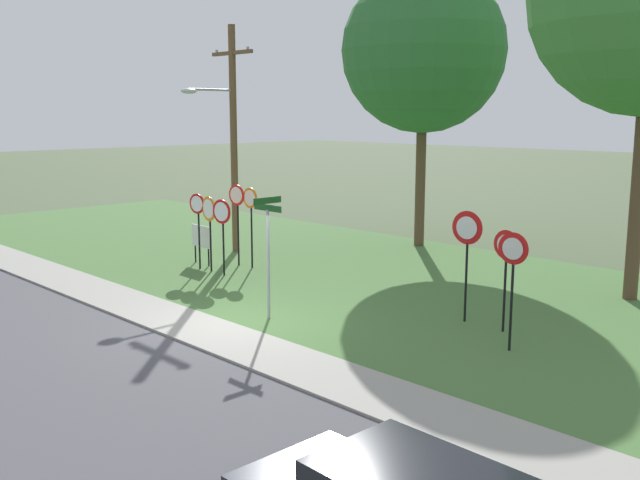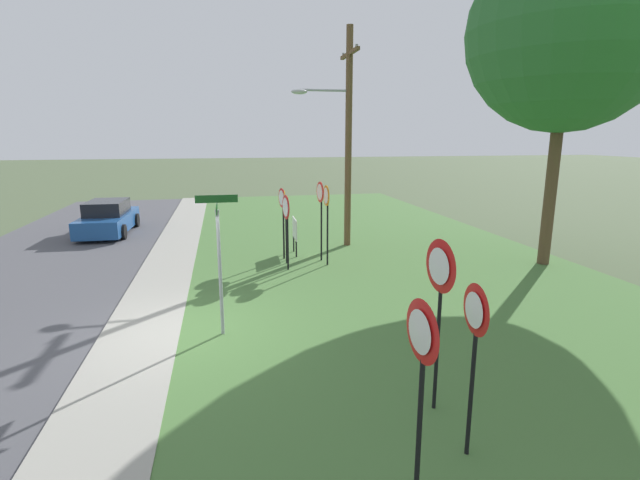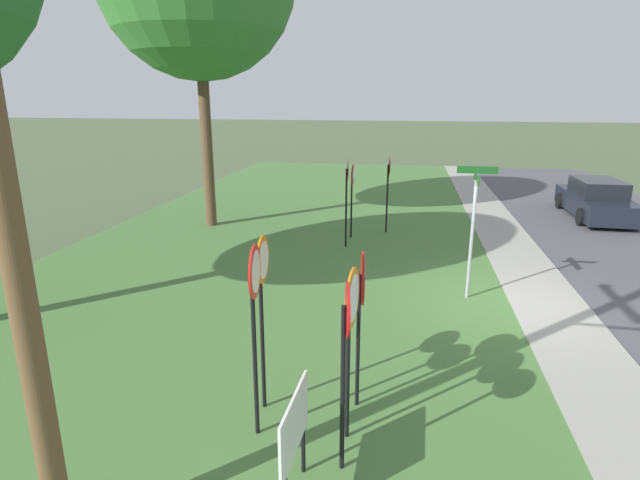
{
  "view_description": "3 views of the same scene",
  "coord_description": "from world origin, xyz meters",
  "px_view_note": "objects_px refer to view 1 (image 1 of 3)",
  "views": [
    {
      "loc": [
        12.86,
        -9.75,
        4.83
      ],
      "look_at": [
        -0.33,
        3.11,
        1.57
      ],
      "focal_mm": 40.43,
      "sensor_mm": 36.0,
      "label": 1
    },
    {
      "loc": [
        9.4,
        1.01,
        4.04
      ],
      "look_at": [
        -0.52,
        3.09,
        1.76
      ],
      "focal_mm": 26.02,
      "sensor_mm": 36.0,
      "label": 2
    },
    {
      "loc": [
        -10.53,
        2.3,
        4.32
      ],
      "look_at": [
        0.56,
        4.2,
        1.1
      ],
      "focal_mm": 28.51,
      "sensor_mm": 36.0,
      "label": 3
    }
  ],
  "objects_px": {
    "stop_sign_far_center": "(237,208)",
    "street_name_post": "(268,247)",
    "yield_sign_near_left": "(512,264)",
    "notice_board": "(202,238)",
    "stop_sign_far_left": "(198,215)",
    "oak_tree_left": "(424,51)",
    "utility_pole": "(230,131)",
    "stop_sign_near_right": "(251,211)",
    "yield_sign_near_right": "(505,257)",
    "stop_sign_near_left": "(222,221)",
    "yield_sign_far_left": "(467,239)",
    "stop_sign_far_right": "(209,217)"
  },
  "relations": [
    {
      "from": "stop_sign_near_right",
      "to": "yield_sign_near_right",
      "type": "relative_size",
      "value": 1.1
    },
    {
      "from": "yield_sign_near_left",
      "to": "street_name_post",
      "type": "height_order",
      "value": "street_name_post"
    },
    {
      "from": "stop_sign_far_center",
      "to": "yield_sign_near_left",
      "type": "xyz_separation_m",
      "value": [
        10.49,
        -1.2,
        -0.04
      ]
    },
    {
      "from": "stop_sign_far_center",
      "to": "notice_board",
      "type": "distance_m",
      "value": 1.58
    },
    {
      "from": "yield_sign_near_right",
      "to": "oak_tree_left",
      "type": "height_order",
      "value": "oak_tree_left"
    },
    {
      "from": "utility_pole",
      "to": "notice_board",
      "type": "distance_m",
      "value": 4.02
    },
    {
      "from": "stop_sign_far_left",
      "to": "yield_sign_near_left",
      "type": "distance_m",
      "value": 10.94
    },
    {
      "from": "stop_sign_near_right",
      "to": "notice_board",
      "type": "relative_size",
      "value": 2.02
    },
    {
      "from": "stop_sign_far_right",
      "to": "oak_tree_left",
      "type": "relative_size",
      "value": 0.24
    },
    {
      "from": "yield_sign_near_left",
      "to": "street_name_post",
      "type": "bearing_deg",
      "value": -164.12
    },
    {
      "from": "stop_sign_near_left",
      "to": "yield_sign_far_left",
      "type": "distance_m",
      "value": 7.88
    },
    {
      "from": "stop_sign_far_center",
      "to": "street_name_post",
      "type": "relative_size",
      "value": 0.9
    },
    {
      "from": "stop_sign_far_right",
      "to": "notice_board",
      "type": "distance_m",
      "value": 1.48
    },
    {
      "from": "stop_sign_near_right",
      "to": "street_name_post",
      "type": "bearing_deg",
      "value": -37.14
    },
    {
      "from": "yield_sign_near_left",
      "to": "street_name_post",
      "type": "distance_m",
      "value": 5.59
    },
    {
      "from": "stop_sign_near_right",
      "to": "stop_sign_far_center",
      "type": "bearing_deg",
      "value": -175.34
    },
    {
      "from": "stop_sign_far_left",
      "to": "stop_sign_near_right",
      "type": "bearing_deg",
      "value": 39.93
    },
    {
      "from": "notice_board",
      "to": "stop_sign_far_right",
      "type": "bearing_deg",
      "value": -20.89
    },
    {
      "from": "stop_sign_near_left",
      "to": "stop_sign_far_left",
      "type": "relative_size",
      "value": 0.97
    },
    {
      "from": "street_name_post",
      "to": "utility_pole",
      "type": "distance_m",
      "value": 8.84
    },
    {
      "from": "stop_sign_near_left",
      "to": "yield_sign_far_left",
      "type": "height_order",
      "value": "yield_sign_far_left"
    },
    {
      "from": "stop_sign_far_right",
      "to": "yield_sign_far_left",
      "type": "bearing_deg",
      "value": 12.66
    },
    {
      "from": "street_name_post",
      "to": "stop_sign_far_right",
      "type": "bearing_deg",
      "value": 159.13
    },
    {
      "from": "stop_sign_far_left",
      "to": "stop_sign_near_left",
      "type": "bearing_deg",
      "value": -12.42
    },
    {
      "from": "street_name_post",
      "to": "notice_board",
      "type": "bearing_deg",
      "value": 158.82
    },
    {
      "from": "stop_sign_near_right",
      "to": "yield_sign_near_right",
      "type": "bearing_deg",
      "value": -3.75
    },
    {
      "from": "stop_sign_near_right",
      "to": "yield_sign_near_right",
      "type": "height_order",
      "value": "stop_sign_near_right"
    },
    {
      "from": "stop_sign_far_center",
      "to": "street_name_post",
      "type": "xyz_separation_m",
      "value": [
        5.26,
        -3.17,
        -0.14
      ]
    },
    {
      "from": "stop_sign_near_left",
      "to": "stop_sign_far_center",
      "type": "height_order",
      "value": "stop_sign_far_center"
    },
    {
      "from": "yield_sign_far_left",
      "to": "stop_sign_far_left",
      "type": "bearing_deg",
      "value": -179.04
    },
    {
      "from": "stop_sign_near_left",
      "to": "yield_sign_near_left",
      "type": "bearing_deg",
      "value": -7.26
    },
    {
      "from": "utility_pole",
      "to": "stop_sign_far_right",
      "type": "bearing_deg",
      "value": -49.37
    },
    {
      "from": "utility_pole",
      "to": "notice_board",
      "type": "height_order",
      "value": "utility_pole"
    },
    {
      "from": "stop_sign_near_left",
      "to": "yield_sign_near_right",
      "type": "xyz_separation_m",
      "value": [
        8.83,
        1.07,
        0.03
      ]
    },
    {
      "from": "yield_sign_near_left",
      "to": "stop_sign_far_left",
      "type": "bearing_deg",
      "value": 175.08
    },
    {
      "from": "stop_sign_near_left",
      "to": "notice_board",
      "type": "height_order",
      "value": "stop_sign_near_left"
    },
    {
      "from": "stop_sign_near_right",
      "to": "notice_board",
      "type": "xyz_separation_m",
      "value": [
        -1.57,
        -0.77,
        -0.97
      ]
    },
    {
      "from": "street_name_post",
      "to": "notice_board",
      "type": "relative_size",
      "value": 2.3
    },
    {
      "from": "stop_sign_near_left",
      "to": "stop_sign_far_right",
      "type": "bearing_deg",
      "value": 168.1
    },
    {
      "from": "stop_sign_far_left",
      "to": "yield_sign_near_left",
      "type": "height_order",
      "value": "yield_sign_near_left"
    },
    {
      "from": "stop_sign_far_left",
      "to": "yield_sign_near_right",
      "type": "distance_m",
      "value": 10.2
    },
    {
      "from": "stop_sign_near_left",
      "to": "yield_sign_near_left",
      "type": "xyz_separation_m",
      "value": [
        9.63,
        0.02,
        0.15
      ]
    },
    {
      "from": "notice_board",
      "to": "stop_sign_far_center",
      "type": "bearing_deg",
      "value": 37.51
    },
    {
      "from": "street_name_post",
      "to": "oak_tree_left",
      "type": "xyz_separation_m",
      "value": [
        -3.42,
        10.09,
        5.21
      ]
    },
    {
      "from": "yield_sign_near_right",
      "to": "oak_tree_left",
      "type": "distance_m",
      "value": 11.8
    },
    {
      "from": "street_name_post",
      "to": "yield_sign_near_left",
      "type": "bearing_deg",
      "value": 21.14
    },
    {
      "from": "stop_sign_near_left",
      "to": "stop_sign_far_right",
      "type": "xyz_separation_m",
      "value": [
        -0.73,
        0.06,
        0.02
      ]
    },
    {
      "from": "stop_sign_far_left",
      "to": "oak_tree_left",
      "type": "relative_size",
      "value": 0.24
    },
    {
      "from": "stop_sign_near_right",
      "to": "stop_sign_far_left",
      "type": "bearing_deg",
      "value": -132.25
    },
    {
      "from": "yield_sign_far_left",
      "to": "notice_board",
      "type": "bearing_deg",
      "value": 177.77
    }
  ]
}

